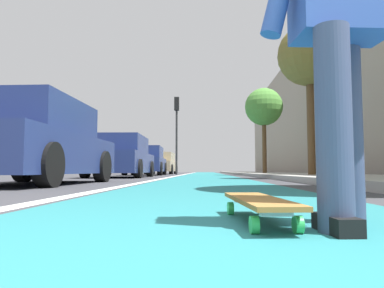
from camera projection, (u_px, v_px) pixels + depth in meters
The scene contains 14 objects.
ground_plane at pixel (206, 179), 10.32m from camera, with size 80.00×80.00×0.00m, color #38383D.
bike_lane_paint at pixel (206, 174), 24.27m from camera, with size 56.00×2.33×0.00m, color #237075.
lane_stripe_white at pixel (183, 175), 20.33m from camera, with size 52.00×0.16×0.01m, color silver.
sidewalk_curb at pixel (273, 174), 18.18m from camera, with size 52.00×3.20×0.13m, color #9E9B93.
building_facade at pixel (309, 110), 22.34m from camera, with size 40.00×1.20×8.03m, color gray.
skateboard at pixel (258, 203), 1.68m from camera, with size 0.85×0.27×0.11m.
skater_person at pixel (339, 12), 1.58m from camera, with size 0.48×0.72×1.64m.
parked_car_near at pixel (33, 144), 6.42m from camera, with size 4.11×2.00×1.49m.
parked_car_mid at pixel (121, 158), 12.82m from camera, with size 4.40×1.96×1.47m.
parked_car_far at pixel (146, 161), 18.98m from camera, with size 4.12×2.05×1.50m.
parked_car_end at pixel (162, 164), 25.37m from camera, with size 4.34×2.04×1.49m.
traffic_light at pixel (177, 121), 21.31m from camera, with size 0.33×0.28×4.60m.
street_tree_mid at pixel (309, 56), 10.47m from camera, with size 1.81×1.81×4.52m.
street_tree_far at pixel (264, 108), 18.55m from camera, with size 1.94×1.94×4.49m.
Camera 1 is at (-0.37, 0.04, 0.24)m, focal length 33.68 mm.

